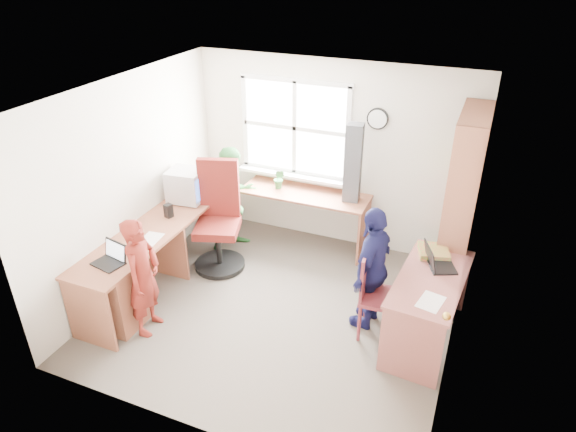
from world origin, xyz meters
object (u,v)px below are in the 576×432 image
object	(u,v)px
laptop_right	(437,261)
person_navy	(372,268)
right_desk	(429,294)
wooden_chair	(375,291)
crt_monitor	(186,185)
potted_plant	(279,179)
bookshelf	(460,210)
person_red	(143,277)
swivel_chair	(219,223)
l_desk	(160,263)
laptop_left	(111,258)
person_green	(235,199)
cd_tower	(353,163)

from	to	relation	value
laptop_right	person_navy	bearing A→B (deg)	82.27
right_desk	wooden_chair	size ratio (longest dim) A/B	1.41
crt_monitor	potted_plant	xyz separation A→B (m)	(0.91, 0.76, -0.07)
bookshelf	person_red	world-z (taller)	bookshelf
swivel_chair	person_navy	distance (m)	2.04
l_desk	laptop_left	size ratio (longest dim) A/B	8.56
swivel_chair	wooden_chair	world-z (taller)	swivel_chair
l_desk	laptop_left	distance (m)	0.66
bookshelf	laptop_right	xyz separation A→B (m)	(-0.11, -0.83, -0.20)
bookshelf	person_green	size ratio (longest dim) A/B	1.51
bookshelf	crt_monitor	world-z (taller)	bookshelf
l_desk	wooden_chair	world-z (taller)	wooden_chair
bookshelf	laptop_left	world-z (taller)	bookshelf
person_navy	crt_monitor	bearing A→B (deg)	-92.71
person_navy	right_desk	bearing A→B (deg)	94.58
bookshelf	laptop_right	world-z (taller)	bookshelf
person_green	l_desk	bearing A→B (deg)	-167.99
swivel_chair	crt_monitor	xyz separation A→B (m)	(-0.47, 0.08, 0.38)
l_desk	potted_plant	size ratio (longest dim) A/B	10.87
l_desk	swivel_chair	bearing A→B (deg)	73.47
right_desk	person_red	world-z (taller)	person_red
l_desk	right_desk	xyz separation A→B (m)	(2.85, 0.43, 0.09)
laptop_left	cd_tower	xyz separation A→B (m)	(1.82, 2.27, 0.44)
right_desk	person_green	xyz separation A→B (m)	(-2.59, 0.87, 0.15)
l_desk	laptop_right	bearing A→B (deg)	12.66
right_desk	bookshelf	bearing A→B (deg)	88.29
right_desk	person_green	bearing A→B (deg)	165.94
l_desk	swivel_chair	xyz separation A→B (m)	(0.26, 0.87, 0.12)
bookshelf	swivel_chair	world-z (taller)	bookshelf
swivel_chair	person_navy	world-z (taller)	person_navy
laptop_right	potted_plant	xyz separation A→B (m)	(-2.15, 1.06, 0.08)
bookshelf	person_red	bearing A→B (deg)	-144.66
person_green	right_desk	bearing A→B (deg)	-85.29
swivel_chair	potted_plant	size ratio (longest dim) A/B	4.93
person_navy	person_green	bearing A→B (deg)	-104.25
right_desk	wooden_chair	distance (m)	0.52
crt_monitor	laptop_right	bearing A→B (deg)	-11.74
l_desk	laptop_left	xyz separation A→B (m)	(-0.17, -0.53, 0.34)
l_desk	cd_tower	xyz separation A→B (m)	(1.66, 1.74, 0.78)
l_desk	person_green	bearing A→B (deg)	78.82
person_green	bookshelf	bearing A→B (deg)	-63.13
person_navy	swivel_chair	bearing A→B (deg)	-93.03
right_desk	bookshelf	xyz separation A→B (m)	(0.11, 1.04, 0.46)
bookshelf	laptop_right	size ratio (longest dim) A/B	5.02
right_desk	l_desk	bearing A→B (deg)	-166.96
l_desk	cd_tower	world-z (taller)	cd_tower
swivel_chair	potted_plant	bearing A→B (deg)	43.71
swivel_chair	person_green	size ratio (longest dim) A/B	0.97
cd_tower	person_green	distance (m)	1.57
laptop_right	person_green	size ratio (longest dim) A/B	0.30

